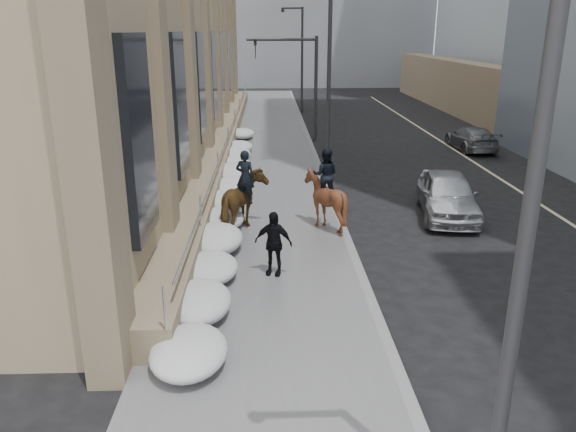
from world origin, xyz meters
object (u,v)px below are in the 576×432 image
at_px(car_silver, 447,194).
at_px(car_grey, 471,138).
at_px(pedestrian, 273,243).
at_px(mounted_horse_left, 243,200).
at_px(mounted_horse_right, 325,196).

height_order(car_silver, car_grey, car_silver).
height_order(pedestrian, car_grey, pedestrian).
distance_m(mounted_horse_left, car_silver, 7.32).
xyz_separation_m(mounted_horse_right, car_silver, (4.48, 1.41, -0.39)).
bearing_deg(mounted_horse_right, mounted_horse_left, 13.76).
relative_size(mounted_horse_right, car_grey, 0.59).
distance_m(pedestrian, car_grey, 19.91).
bearing_deg(pedestrian, car_silver, 55.82).
relative_size(mounted_horse_left, pedestrian, 1.51).
distance_m(mounted_horse_right, car_grey, 15.94).
bearing_deg(pedestrian, mounted_horse_left, 121.65).
bearing_deg(mounted_horse_left, car_silver, -147.22).
relative_size(mounted_horse_left, car_grey, 0.59).
distance_m(car_silver, car_grey, 12.47).
distance_m(mounted_horse_right, pedestrian, 4.04).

